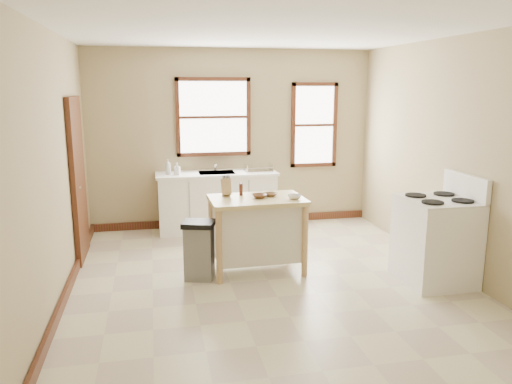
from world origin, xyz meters
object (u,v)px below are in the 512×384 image
Objects in this scene: soap_bottle_a at (168,167)px; bowl_a at (259,196)px; soap_bottle_b at (177,169)px; kitchen_island at (257,235)px; dish_rack at (258,168)px; bowl_b at (270,194)px; knife_block at (226,188)px; gas_stove at (436,229)px; trash_bin at (199,250)px; pepper_grinder at (241,189)px; bowl_c at (294,197)px.

soap_bottle_a is 2.12m from bowl_a.
soap_bottle_b is 2.07m from kitchen_island.
dish_rack is (1.26, 0.04, -0.04)m from soap_bottle_b.
soap_bottle_b is (0.13, -0.05, -0.02)m from soap_bottle_a.
soap_bottle_b is 1.14× the size of bowl_b.
soap_bottle_b is at bearing 115.80° from bowl_a.
knife_block is 0.42m from bowl_a.
gas_stove is (1.93, -0.75, 0.17)m from kitchen_island.
dish_rack is 1.88m from bowl_a.
gas_stove is at bearing -24.01° from soap_bottle_b.
trash_bin is (-0.71, -0.12, -0.11)m from kitchen_island.
dish_rack reaches higher than bowl_a.
bowl_b is at bearing -17.82° from pepper_grinder.
gas_stove is at bearing -22.34° from kitchen_island.
pepper_grinder is at bearing -127.32° from dish_rack.
bowl_b is (1.03, -1.74, -0.07)m from soap_bottle_b.
kitchen_island is 0.58m from pepper_grinder.
bowl_c is at bearing 15.41° from trash_bin.
soap_bottle_a is at bearing 177.16° from soap_bottle_b.
bowl_c is (0.43, -0.14, 0.48)m from kitchen_island.
knife_block is 1.33× the size of pepper_grinder.
bowl_c reaches higher than bowl_a.
bowl_c reaches higher than kitchen_island.
gas_stove is at bearing -64.79° from soap_bottle_a.
bowl_c is at bearing -107.97° from dish_rack.
bowl_a is (0.03, 0.00, 0.48)m from kitchen_island.
gas_stove is (1.75, -0.81, -0.31)m from bowl_b.
pepper_grinder is at bearing 162.18° from bowl_b.
dish_rack is at bearing 120.43° from gas_stove.
bowl_a is (0.37, -0.19, -0.08)m from knife_block.
bowl_b is at bearing 155.10° from gas_stove.
knife_block is at bearing 149.02° from kitchen_island.
gas_stove reaches higher than bowl_a.
bowl_c is (0.77, -0.33, -0.07)m from knife_block.
bowl_a is at bearing -34.03° from knife_block.
soap_bottle_b reaches higher than dish_rack.
soap_bottle_b is at bearing -44.37° from soap_bottle_a.
bowl_a is 0.17m from bowl_b.
knife_block reaches higher than dish_rack.
pepper_grinder is 0.26m from bowl_a.
trash_bin is (-1.12, -1.96, -0.62)m from dish_rack.
trash_bin is at bearing -138.19° from dish_rack.
kitchen_island is at bearing -178.89° from bowl_a.
soap_bottle_b is 2.03m from bowl_b.
bowl_b is at bearing 28.19° from trash_bin.
bowl_a is at bearing 158.61° from gas_stove.
pepper_grinder reaches higher than trash_bin.
soap_bottle_b is 1.19× the size of pepper_grinder.
soap_bottle_a is 0.53× the size of dish_rack.
kitchen_island is 0.68m from knife_block.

